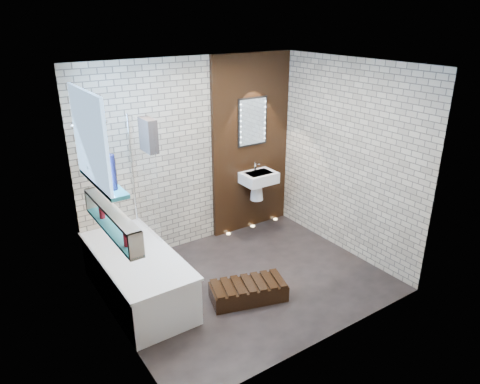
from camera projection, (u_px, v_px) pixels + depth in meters
ground at (247, 281)px, 5.49m from camera, size 3.20×3.20×0.00m
room_shell at (247, 184)px, 5.00m from camera, size 3.24×3.20×2.60m
walnut_panel at (251, 145)px, 6.47m from camera, size 1.30×0.06×2.60m
clerestory_window at (93, 147)px, 4.23m from camera, size 0.18×1.00×0.94m
display_niche at (112, 220)px, 4.36m from camera, size 0.14×1.30×0.26m
bathtub at (137, 275)px, 5.09m from camera, size 0.79×1.74×0.70m
bath_screen at (144, 178)px, 5.24m from camera, size 0.01×0.78×1.40m
towel at (148, 135)px, 4.85m from camera, size 0.11×0.29×0.37m
shower_head at (99, 122)px, 4.79m from camera, size 0.18×0.18×0.02m
washbasin at (258, 181)px, 6.51m from camera, size 0.50×0.36×0.58m
led_mirror at (253, 122)px, 6.31m from camera, size 0.50×0.02×0.70m
walnut_step at (248, 292)px, 5.13m from camera, size 0.94×0.62×0.19m
niche_bottles at (115, 226)px, 4.31m from camera, size 0.06×0.78×0.15m
sill_vases at (99, 166)px, 4.45m from camera, size 0.20×0.62×0.34m
floor_uplights at (253, 226)px, 6.91m from camera, size 0.96×0.06×0.01m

